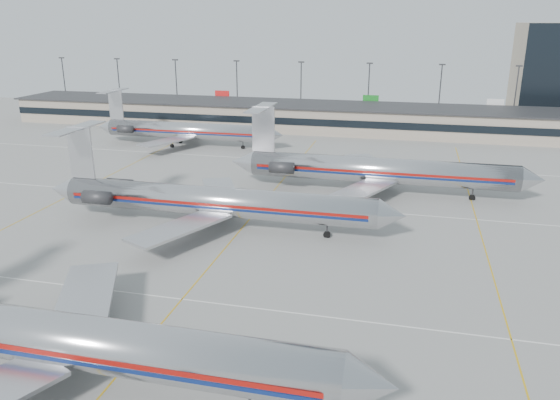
% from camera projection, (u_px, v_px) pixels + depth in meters
% --- Properties ---
extents(ground, '(260.00, 260.00, 0.00)m').
position_uv_depth(ground, '(132.00, 358.00, 43.67)').
color(ground, gray).
rests_on(ground, ground).
extents(apron_markings, '(160.00, 0.15, 0.02)m').
position_uv_depth(apron_markings, '(182.00, 299.00, 52.90)').
color(apron_markings, silver).
rests_on(apron_markings, ground).
extents(terminal, '(162.00, 17.00, 6.25)m').
position_uv_depth(terminal, '(325.00, 117.00, 133.09)').
color(terminal, gray).
rests_on(terminal, ground).
extents(light_mast_row, '(163.60, 0.40, 15.28)m').
position_uv_depth(light_mast_row, '(334.00, 88.00, 144.32)').
color(light_mast_row, '#38383D').
rests_on(light_mast_row, ground).
extents(jet_foreground, '(50.11, 29.50, 13.12)m').
position_uv_depth(jet_foreground, '(39.00, 335.00, 39.93)').
color(jet_foreground, '#BCBCC1').
rests_on(jet_foreground, ground).
extents(jet_second_row, '(47.95, 28.23, 12.55)m').
position_uv_depth(jet_second_row, '(210.00, 201.00, 70.17)').
color(jet_second_row, '#BCBCC1').
rests_on(jet_second_row, ground).
extents(jet_third_row, '(47.59, 29.27, 13.01)m').
position_uv_depth(jet_third_row, '(373.00, 170.00, 84.06)').
color(jet_third_row, '#BCBCC1').
rests_on(jet_third_row, ground).
extents(jet_back_row, '(42.13, 25.91, 11.52)m').
position_uv_depth(jet_back_row, '(184.00, 130.00, 116.25)').
color(jet_back_row, '#BCBCC1').
rests_on(jet_back_row, ground).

